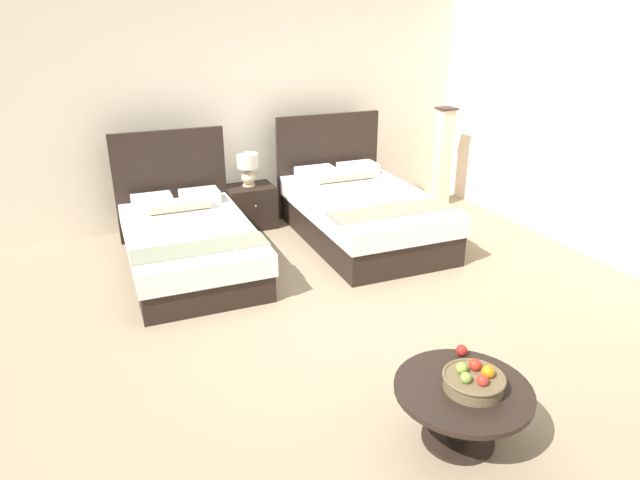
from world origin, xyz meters
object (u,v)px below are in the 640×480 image
Objects in this scene: bed_near_window at (189,241)px; loose_apple at (462,350)px; nightstand at (250,206)px; coffee_table at (462,401)px; bed_near_corner at (361,212)px; fruit_bowl at (474,380)px; table_lamp at (248,166)px; floor_lamp_corner at (443,157)px.

loose_apple is at bearing -68.23° from bed_near_window.
coffee_table is (0.05, -4.19, 0.03)m from nightstand.
bed_near_window is 2.50× the size of coffee_table.
fruit_bowl is (-0.99, -3.32, 0.14)m from bed_near_corner.
fruit_bowl reaches higher than nightstand.
bed_near_window is 1.41m from table_lamp.
bed_near_window is 3.50m from fruit_bowl.
coffee_table is (0.05, -4.21, -0.48)m from table_lamp.
table_lamp is (0.95, 0.91, 0.49)m from bed_near_window.
table_lamp is 0.30× the size of floor_lamp_corner.
bed_near_corner is 2.65× the size of coffee_table.
fruit_bowl is 5.02× the size of loose_apple.
bed_near_window reaches higher than coffee_table.
table_lamp is at bearing 93.64° from loose_apple.
floor_lamp_corner is (2.63, 3.97, 0.37)m from coffee_table.
coffee_table is at bearing -73.13° from bed_near_window.
coffee_table is at bearing -107.47° from bed_near_corner.
loose_apple is 0.06× the size of floor_lamp_corner.
table_lamp is 4.26m from fruit_bowl.
bed_near_corner is 3.86× the size of nightstand.
nightstand is 1.44× the size of table_lamp.
table_lamp is 5.34× the size of loose_apple.
coffee_table is at bearing -123.58° from floor_lamp_corner.
bed_near_window is 5.58× the size of fruit_bowl.
coffee_table is 2.23× the size of fruit_bowl.
coffee_table is 0.38m from loose_apple.
floor_lamp_corner is (3.64, 0.67, 0.38)m from bed_near_window.
fruit_bowl is at bearing -116.03° from loose_apple.
loose_apple is at bearing 55.27° from coffee_table.
loose_apple is (0.20, 0.29, 0.14)m from coffee_table.
nightstand is at bearing 90.66° from coffee_table.
bed_near_corner is 1.77m from floor_lamp_corner.
fruit_bowl is at bearing -88.76° from nightstand.
fruit_bowl is at bearing -88.77° from table_lamp.
floor_lamp_corner is at bearing 23.01° from bed_near_corner.
loose_apple is at bearing 63.97° from fruit_bowl.
bed_near_corner is 1.41m from nightstand.
fruit_bowl is (1.04, -3.33, 0.17)m from bed_near_window.
fruit_bowl is 0.36m from loose_apple.
bed_near_window is at bearing -136.24° from table_lamp.
coffee_table is 4.78m from floor_lamp_corner.
bed_near_window is at bearing 111.77° from loose_apple.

